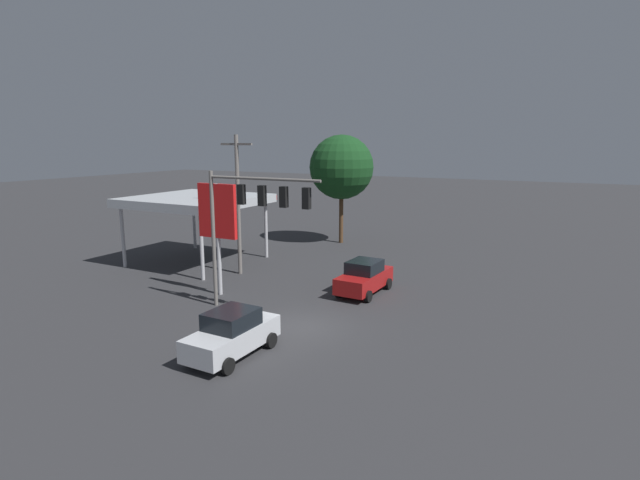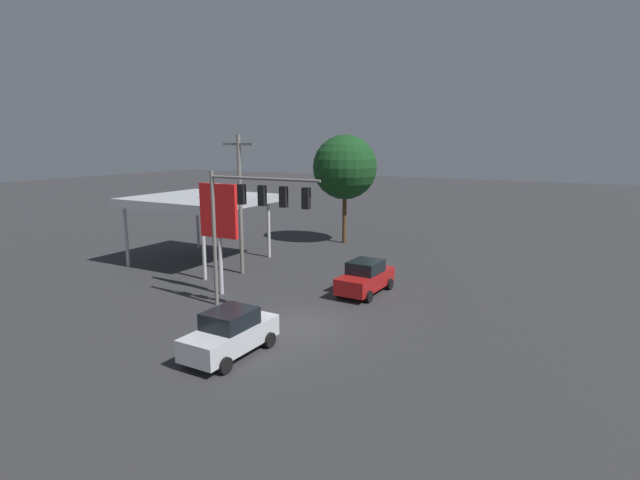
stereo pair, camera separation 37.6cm
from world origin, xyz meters
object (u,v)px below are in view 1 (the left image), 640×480
at_px(sedan_far, 364,277).
at_px(sedan_waiting, 232,334).
at_px(price_sign, 217,216).
at_px(street_tree, 342,167).
at_px(utility_pole, 238,202).
at_px(traffic_signal_assembly, 253,208).

bearing_deg(sedan_far, sedan_waiting, -5.53).
relative_size(price_sign, street_tree, 0.69).
relative_size(sedan_waiting, street_tree, 0.48).
height_order(utility_pole, sedan_far, utility_pole).
relative_size(utility_pole, price_sign, 1.43).
xyz_separation_m(price_sign, sedan_far, (-7.21, -4.11, -3.62)).
bearing_deg(price_sign, traffic_signal_assembly, 155.63).
distance_m(traffic_signal_assembly, sedan_far, 8.12).
height_order(price_sign, sedan_far, price_sign).
bearing_deg(street_tree, utility_pole, 83.42).
distance_m(utility_pole, price_sign, 4.63).
distance_m(sedan_far, street_tree, 15.75).
relative_size(price_sign, sedan_waiting, 1.43).
bearing_deg(sedan_far, price_sign, -58.32).
relative_size(traffic_signal_assembly, price_sign, 1.13).
height_order(utility_pole, price_sign, utility_pole).
bearing_deg(sedan_waiting, utility_pole, -143.25).
relative_size(utility_pole, sedan_waiting, 2.05).
relative_size(traffic_signal_assembly, sedan_waiting, 1.62).
xyz_separation_m(utility_pole, street_tree, (-1.44, -12.50, 1.68)).
bearing_deg(sedan_waiting, sedan_far, 173.63).
bearing_deg(sedan_waiting, street_tree, -163.90).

